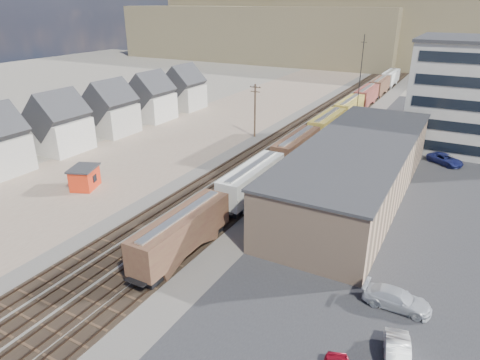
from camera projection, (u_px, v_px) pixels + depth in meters
The scene contains 16 objects.
ground at pixel (143, 254), 43.55m from camera, with size 300.00×300.00×0.00m, color #6B6356.
ballast_bed at pixel (311, 132), 84.02m from camera, with size 18.00×200.00×0.06m, color #4C4742.
dirt_yard at pixel (198, 131), 84.78m from camera, with size 24.00×180.00×0.03m, color #7B6755.
asphalt_lot at pixel (420, 178), 62.15m from camera, with size 26.00×120.00×0.04m, color #232326.
rail_tracks at pixel (309, 132), 84.23m from camera, with size 11.40×200.00×0.24m.
freight_train at pixel (339, 116), 85.25m from camera, with size 3.00×119.74×4.46m.
warehouse at pixel (357, 169), 55.75m from camera, with size 12.40×40.40×7.25m.
utility_pole_north at pixel (255, 109), 79.27m from camera, with size 2.20×0.32×10.00m.
radio_mast at pixel (360, 81), 85.95m from camera, with size 1.20×0.16×18.00m.
townhouse_row at pixel (87, 118), 77.17m from camera, with size 8.15×68.16×10.47m.
hills_north at pixel (414, 27), 173.99m from camera, with size 265.00×80.00×32.00m.
maintenance_shed at pixel (85, 177), 58.44m from camera, with size 4.54×5.07×3.06m.
parked_car_white at pixel (397, 356), 30.03m from camera, with size 1.69×4.84×1.60m, color silver.
parked_car_silver at pixel (397, 299), 35.69m from camera, with size 2.27×5.59×1.62m, color #B1B3B9.
parked_car_blue at pixel (445, 160), 67.34m from camera, with size 2.62×5.67×1.58m, color navy.
parked_car_far at pixel (475, 137), 78.68m from camera, with size 1.70×4.23×1.44m, color silver.
Camera 1 is at (26.56, -27.95, 23.79)m, focal length 32.00 mm.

